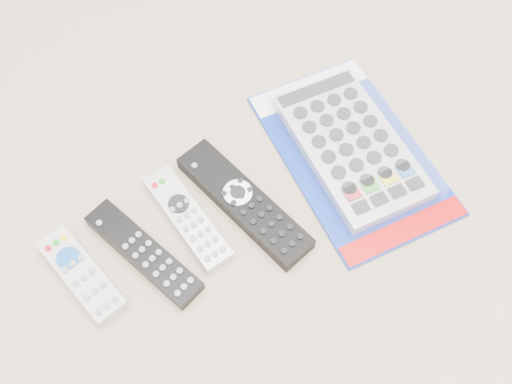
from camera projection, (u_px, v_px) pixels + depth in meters
remote_small_grey at (82, 275)px, 0.79m from camera, size 0.06×0.16×0.02m
remote_slim_black at (144, 253)px, 0.81m from camera, size 0.08×0.21×0.02m
remote_silver_dvd at (188, 218)px, 0.84m from camera, size 0.05×0.18×0.02m
remote_large_black at (244, 203)px, 0.85m from camera, size 0.08×0.25×0.03m
jumbo_remote_packaged at (351, 145)px, 0.89m from camera, size 0.27×0.38×0.05m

